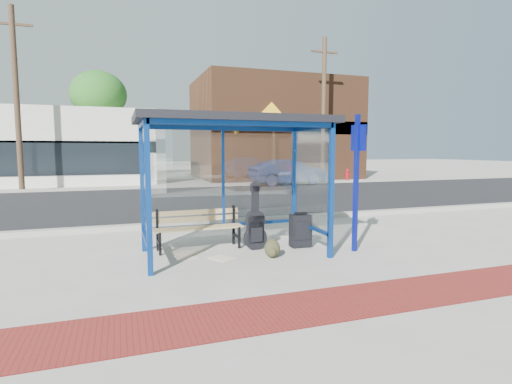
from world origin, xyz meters
name	(u,v)px	position (x,y,z in m)	size (l,w,h in m)	color
ground	(234,254)	(0.00, 0.00, 0.00)	(120.00, 120.00, 0.00)	#B2ADA0
brick_paver_strip	(295,309)	(0.00, -2.60, 0.01)	(60.00, 1.00, 0.01)	maroon
curb_near	(202,223)	(0.00, 2.90, 0.06)	(60.00, 0.25, 0.12)	gray
street_asphalt	(175,201)	(0.00, 8.00, 0.00)	(60.00, 10.00, 0.00)	black
curb_far	(161,187)	(0.00, 13.10, 0.06)	(60.00, 0.25, 0.12)	gray
far_sidewalk	(157,185)	(0.00, 15.00, 0.00)	(60.00, 4.00, 0.01)	#B2ADA0
bus_shelter	(232,137)	(0.00, 0.07, 2.07)	(3.30, 1.80, 2.42)	navy
storefront_brown	(273,130)	(8.00, 18.49, 3.20)	(10.00, 7.08, 6.40)	#59331E
tree_mid	(98,95)	(-3.00, 22.00, 5.45)	(3.60, 3.60, 7.03)	#4C3826
tree_right	(310,104)	(12.50, 22.00, 5.45)	(3.60, 3.60, 7.03)	#4C3826
utility_pole_west	(17,98)	(-6.00, 13.40, 4.11)	(1.60, 0.24, 8.00)	#4C3826
utility_pole_east	(324,109)	(9.00, 13.40, 4.11)	(1.60, 0.24, 8.00)	#4C3826
bench	(198,226)	(-0.53, 0.61, 0.44)	(1.66, 0.45, 0.78)	black
guitar_bag	(255,226)	(0.47, 0.22, 0.44)	(0.44, 0.15, 1.19)	black
suitcase	(300,231)	(1.35, 0.12, 0.31)	(0.40, 0.28, 0.68)	black
backpack	(272,249)	(0.56, -0.43, 0.15)	(0.32, 0.31, 0.32)	#2B2C18
sign_post	(356,175)	(2.17, -0.48, 1.39)	(0.16, 0.29, 2.48)	navy
newspaper_a	(187,253)	(-0.78, 0.33, 0.00)	(0.37, 0.29, 0.01)	white
newspaper_b	(222,258)	(-0.28, -0.19, 0.00)	(0.40, 0.32, 0.01)	white
newspaper_c	(185,257)	(-0.86, 0.07, 0.00)	(0.35, 0.27, 0.01)	white
parked_car	(288,172)	(6.62, 12.79, 0.68)	(1.43, 4.11, 1.36)	#1B284E
fire_hydrant	(347,175)	(10.75, 13.61, 0.41)	(0.33, 0.22, 0.75)	maroon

